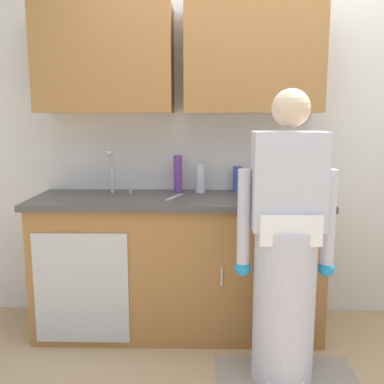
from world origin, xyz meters
The scene contains 13 objects.
kitchen_wall_with_uppers centered at (-0.14, 0.99, 1.48)m, with size 4.80×0.44×2.70m.
counter_cabinet centered at (-0.55, 0.70, 0.45)m, with size 1.90×0.62×0.90m.
countertop centered at (-0.55, 0.70, 0.92)m, with size 1.96×0.66×0.04m, color #474442.
sink centered at (-0.99, 0.71, 0.93)m, with size 0.50×0.36×0.35m.
person_at_sink centered at (0.07, 0.09, 0.69)m, with size 0.55×0.34×1.62m.
floor_mat centered at (0.10, 0.05, 0.01)m, with size 0.80×0.50×0.01m, color gray.
bottle_water_short centered at (-0.40, 0.89, 1.04)m, with size 0.07×0.07×0.21m, color silver.
bottle_water_tall centered at (-0.13, 0.92, 1.03)m, with size 0.06×0.06×0.18m, color #334CB2.
bottle_dish_liquid centered at (0.20, 0.85, 1.02)m, with size 0.06×0.06×0.16m, color #2D8C4C.
bottle_cleaner_spray centered at (-0.56, 0.89, 1.07)m, with size 0.06×0.06×0.26m, color #66388C.
bottle_soap centered at (0.17, 0.94, 1.07)m, with size 0.07×0.07×0.27m, color #E05933.
cup_by_sink centered at (0.22, 0.72, 0.99)m, with size 0.08×0.08×0.11m, color #33478C.
knife_on_counter centered at (-0.57, 0.68, 0.94)m, with size 0.24×0.02×0.01m, color silver.
Camera 1 is at (-0.39, -2.25, 1.48)m, focal length 41.65 mm.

